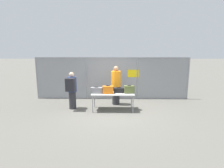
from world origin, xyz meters
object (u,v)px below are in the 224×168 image
Objects in this scene: suitcase_grey at (96,90)px; suitcase_olive at (129,89)px; suitcase_black at (119,90)px; traveler_hooded at (72,89)px; utility_trailer at (133,83)px; security_worker_near at (116,85)px; inspection_table at (113,94)px; suitcase_orange at (108,90)px.

suitcase_olive is at bearing 1.76° from suitcase_grey.
traveler_hooded reaches higher than suitcase_black.
utility_trailer is at bearing 29.80° from traveler_hooded.
security_worker_near is at bearing 46.30° from suitcase_grey.
security_worker_near is at bearing 99.66° from suitcase_black.
security_worker_near reaches higher than suitcase_grey.
traveler_hooded is at bearing 176.78° from inspection_table.
suitcase_orange is at bearing -6.17° from suitcase_grey.
utility_trailer is at bearing 76.17° from suitcase_black.
suitcase_orange is at bearing 67.63° from security_worker_near.
security_worker_near reaches higher than inspection_table.
inspection_table is at bearing -159.68° from suitcase_black.
utility_trailer is (3.19, 4.49, -0.49)m from traveler_hooded.
suitcase_olive reaches higher than inspection_table.
suitcase_grey is 0.31× the size of traveler_hooded.
inspection_table is 3.88× the size of suitcase_black.
suitcase_olive reaches higher than utility_trailer.
traveler_hooded is at bearing 179.94° from suitcase_black.
inspection_table is 1.83m from traveler_hooded.
inspection_table is 4.01× the size of suitcase_olive.
utility_trailer is at bearing 81.71° from suitcase_olive.
security_worker_near is 0.46× the size of utility_trailer.
traveler_hooded is 0.41× the size of utility_trailer.
security_worker_near is at bearing 69.49° from suitcase_orange.
suitcase_orange is at bearing -173.96° from suitcase_olive.
suitcase_orange is 0.52m from suitcase_black.
suitcase_olive is at bearing 0.55° from inspection_table.
suitcase_orange is (0.50, -0.05, 0.04)m from suitcase_grey.
suitcase_olive reaches higher than suitcase_black.
suitcase_grey is 0.50m from suitcase_orange.
suitcase_orange is 1.02× the size of suitcase_olive.
security_worker_near reaches higher than suitcase_orange.
suitcase_olive is at bearing -11.94° from suitcase_black.
suitcase_grey is at bearing -178.24° from suitcase_olive.
suitcase_black is 1.03× the size of suitcase_olive.
suitcase_black is 0.12× the size of utility_trailer.
suitcase_orange is 0.11× the size of utility_trailer.
suitcase_grey is at bearing -172.06° from suitcase_black.
traveler_hooded is at bearing 172.85° from suitcase_grey.
suitcase_black is at bearing 20.32° from inspection_table.
suitcase_olive is (1.42, 0.04, 0.04)m from suitcase_grey.
suitcase_black is 2.08m from traveler_hooded.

